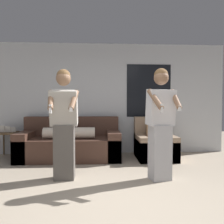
% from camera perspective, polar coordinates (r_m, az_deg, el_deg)
% --- Properties ---
extents(ground_plane, '(14.00, 14.00, 0.00)m').
position_cam_1_polar(ground_plane, '(2.70, -1.38, -24.61)').
color(ground_plane, tan).
extents(wall_back, '(6.08, 0.07, 2.70)m').
position_cam_1_polar(wall_back, '(5.43, -2.18, 3.53)').
color(wall_back, silver).
rests_on(wall_back, ground_plane).
extents(couch, '(2.20, 0.98, 0.92)m').
position_cam_1_polar(couch, '(5.02, -10.81, -8.17)').
color(couch, '#472D23').
rests_on(couch, ground_plane).
extents(armchair, '(0.83, 0.88, 0.92)m').
position_cam_1_polar(armchair, '(5.04, 11.10, -8.35)').
color(armchair, '#937A60').
rests_on(armchair, ground_plane).
extents(side_table, '(0.41, 0.44, 0.72)m').
position_cam_1_polar(side_table, '(5.62, -25.65, -5.64)').
color(side_table, brown).
rests_on(side_table, ground_plane).
extents(person_left, '(0.49, 0.50, 1.77)m').
position_cam_1_polar(person_left, '(3.57, -12.43, -2.90)').
color(person_left, '#56514C').
rests_on(person_left, ground_plane).
extents(person_right, '(0.49, 0.54, 1.78)m').
position_cam_1_polar(person_right, '(3.56, 12.57, -2.74)').
color(person_right, '#B2B2B7').
rests_on(person_right, ground_plane).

